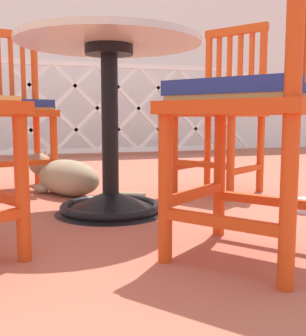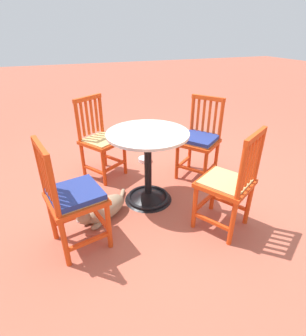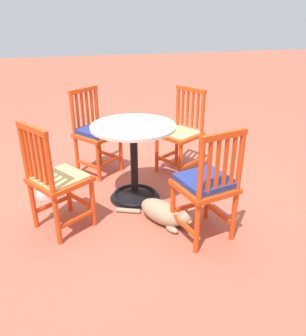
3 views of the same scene
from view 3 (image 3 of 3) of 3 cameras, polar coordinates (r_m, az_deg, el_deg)
The scene contains 8 objects.
ground_plane at distance 3.41m, azimuth -5.44°, elevation -3.75°, with size 24.00×24.00×0.00m, color #AD5642.
cafe_table at distance 3.13m, azimuth -3.18°, elevation -0.50°, with size 0.76×0.76×0.73m.
orange_chair_tucked_in at distance 2.73m, azimuth -16.02°, elevation -2.07°, with size 0.55×0.55×0.91m.
orange_chair_at_corner at distance 2.55m, azimuth 9.02°, elevation -3.00°, with size 0.48×0.48×0.91m.
orange_chair_facing_out at distance 3.66m, azimuth 4.75°, elevation 5.80°, with size 0.55×0.55×0.91m.
orange_chair_by_planter at distance 3.69m, azimuth -9.64°, elevation 5.87°, with size 0.56×0.56×0.91m.
tabby_cat at distance 2.84m, azimuth 2.00°, elevation -7.78°, with size 0.56×0.56×0.23m.
pet_water_bowl at distance 3.43m, azimuth -17.82°, elevation -4.23°, with size 0.17×0.17×0.05m, color silver.
Camera 3 is at (0.46, 2.96, 1.62)m, focal length 35.88 mm.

